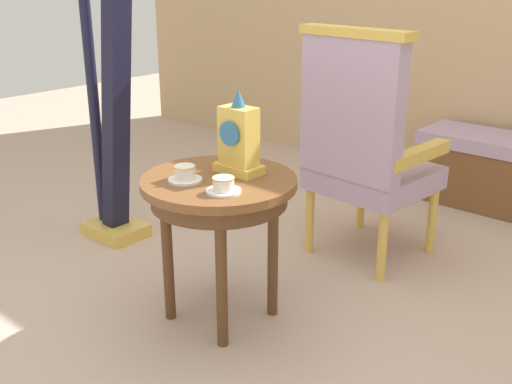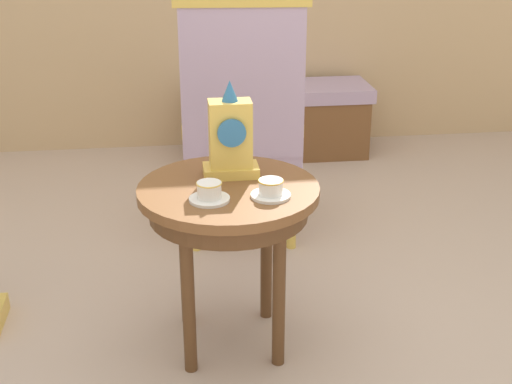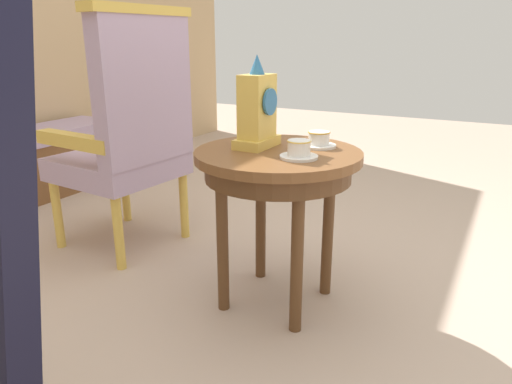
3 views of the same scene
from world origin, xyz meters
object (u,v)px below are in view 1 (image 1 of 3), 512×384
(side_table, at_px, (219,198))
(teacup_right, at_px, (223,186))
(mantel_clock, at_px, (239,140))
(teacup_left, at_px, (185,174))
(armchair, at_px, (364,145))
(harp, at_px, (110,110))

(side_table, distance_m, teacup_right, 0.20)
(teacup_right, bearing_deg, mantel_clock, 118.28)
(teacup_left, distance_m, teacup_right, 0.20)
(side_table, relative_size, mantel_clock, 1.83)
(armchair, bearing_deg, mantel_clock, -99.03)
(armchair, bearing_deg, teacup_left, -102.27)
(mantel_clock, distance_m, harp, 1.00)
(side_table, distance_m, teacup_left, 0.17)
(teacup_right, xyz_separation_m, armchair, (0.01, 0.95, -0.05))
(side_table, xyz_separation_m, harp, (-0.98, 0.21, 0.17))
(mantel_clock, relative_size, harp, 0.19)
(side_table, distance_m, harp, 1.01)
(mantel_clock, height_order, armchair, armchair)
(teacup_right, height_order, armchair, armchair)
(teacup_left, xyz_separation_m, harp, (-0.91, 0.33, 0.06))
(side_table, bearing_deg, armchair, 80.74)
(teacup_right, xyz_separation_m, harp, (-1.10, 0.32, 0.06))
(mantel_clock, relative_size, armchair, 0.29)
(side_table, distance_m, armchair, 0.86)
(armchair, relative_size, harp, 0.65)
(side_table, distance_m, mantel_clock, 0.24)
(harp, bearing_deg, teacup_left, -19.85)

